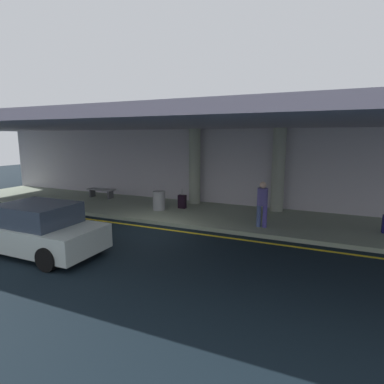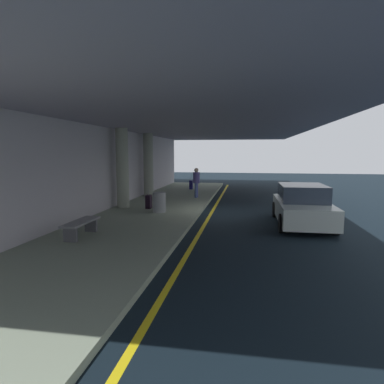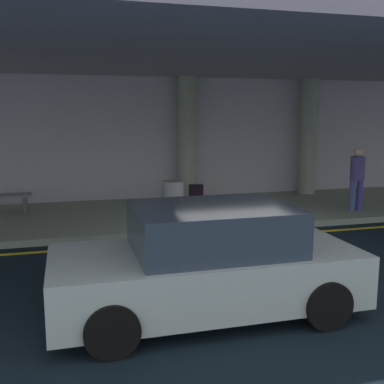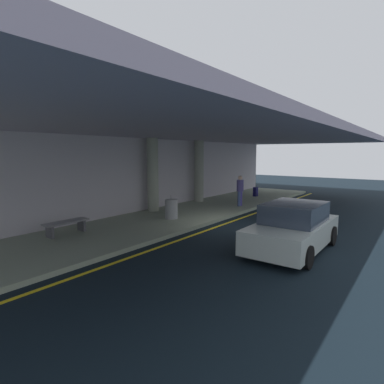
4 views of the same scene
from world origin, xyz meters
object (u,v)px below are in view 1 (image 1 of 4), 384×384
support_column_far_left (195,167)px  support_column_left_mid (278,170)px  car_silver (37,229)px  bench_metal (101,191)px  trash_bin_steel (159,201)px  traveler_with_luggage (262,201)px  suitcase_upright_secondary (182,202)px

support_column_far_left → support_column_left_mid: bearing=0.0°
car_silver → bench_metal: 7.83m
support_column_far_left → trash_bin_steel: bearing=-114.4°
support_column_left_mid → trash_bin_steel: 5.47m
traveler_with_luggage → trash_bin_steel: traveler_with_luggage is taller
car_silver → trash_bin_steel: bearing=-95.0°
suitcase_upright_secondary → bench_metal: suitcase_upright_secondary is taller
car_silver → bench_metal: bearing=-60.1°
car_silver → trash_bin_steel: car_silver is taller
support_column_left_mid → suitcase_upright_secondary: support_column_left_mid is taller
support_column_left_mid → bench_metal: bearing=-175.5°
support_column_far_left → support_column_left_mid: same height
support_column_far_left → traveler_with_luggage: bearing=-36.2°
support_column_left_mid → traveler_with_luggage: bearing=-92.0°
bench_metal → trash_bin_steel: 4.52m
support_column_left_mid → bench_metal: size_ratio=2.28×
support_column_far_left → trash_bin_steel: size_ratio=4.29×
trash_bin_steel → support_column_left_mid: bearing=22.0°
suitcase_upright_secondary → trash_bin_steel: bearing=-121.3°
support_column_left_mid → car_silver: (-5.75, -7.73, -1.26)m
car_silver → bench_metal: car_silver is taller
bench_metal → trash_bin_steel: size_ratio=1.88×
support_column_far_left → suitcase_upright_secondary: size_ratio=4.06×
trash_bin_steel → support_column_far_left: bearing=65.6°
support_column_far_left → trash_bin_steel: support_column_far_left is taller
support_column_left_mid → car_silver: 9.71m
bench_metal → trash_bin_steel: trash_bin_steel is taller
support_column_far_left → support_column_left_mid: 4.00m
car_silver → suitcase_upright_secondary: 6.68m
traveler_with_luggage → suitcase_upright_secondary: size_ratio=1.87×
support_column_far_left → support_column_left_mid: (4.00, 0.00, 0.00)m
traveler_with_luggage → support_column_far_left: bearing=70.3°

